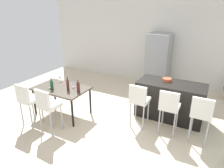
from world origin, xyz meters
TOP-DOWN VIEW (x-y plane):
  - ground_plane at (0.00, 0.00)m, footprint 10.00×10.00m
  - back_wall at (0.00, 3.17)m, footprint 10.00×0.12m
  - kitchen_island at (0.42, 0.90)m, footprint 1.61×0.76m
  - bar_chair_left at (-0.12, 0.13)m, footprint 0.41×0.41m
  - bar_chair_middle at (0.56, 0.13)m, footprint 0.41×0.41m
  - bar_chair_right at (1.19, 0.13)m, footprint 0.41×0.41m
  - dining_table at (-2.08, -0.25)m, footprint 1.36×0.85m
  - dining_chair_near at (-2.38, -1.04)m, footprint 0.41×0.41m
  - dining_chair_far at (-1.77, -1.04)m, footprint 0.42×0.42m
  - wine_bottle_near at (-1.51, -0.28)m, footprint 0.08×0.08m
  - wine_bottle_corner at (-2.19, -0.45)m, footprint 0.08×0.08m
  - wine_bottle_middle at (-1.80, -0.31)m, footprint 0.06×0.06m
  - wine_glass_left at (-2.30, -0.41)m, footprint 0.07×0.07m
  - wine_glass_right at (-2.41, 0.09)m, footprint 0.07×0.07m
  - wine_glass_far at (-1.83, -0.08)m, footprint 0.07×0.07m
  - refrigerator at (-0.46, 2.73)m, footprint 0.72×0.68m
  - fruit_bowl at (0.27, 0.99)m, footprint 0.22×0.22m

SIDE VIEW (x-z plane):
  - ground_plane at x=0.00m, z-range 0.00..0.00m
  - kitchen_island at x=0.42m, z-range 0.00..0.92m
  - dining_table at x=-2.08m, z-range 0.30..1.04m
  - bar_chair_left at x=-0.12m, z-range 0.17..1.22m
  - bar_chair_middle at x=0.56m, z-range 0.17..1.22m
  - bar_chair_right at x=1.19m, z-range 0.17..1.22m
  - dining_chair_near at x=-2.38m, z-range 0.17..1.22m
  - dining_chair_far at x=-1.77m, z-range 0.17..1.22m
  - wine_bottle_corner at x=-2.19m, z-range 0.71..1.00m
  - wine_glass_left at x=-2.30m, z-range 0.78..0.95m
  - wine_glass_right at x=-2.41m, z-range 0.78..0.95m
  - wine_glass_far at x=-1.83m, z-range 0.78..0.95m
  - wine_bottle_near at x=-1.51m, z-range 0.71..1.02m
  - wine_bottle_middle at x=-1.80m, z-range 0.70..1.05m
  - refrigerator at x=-0.46m, z-range 0.00..1.84m
  - fruit_bowl at x=0.27m, z-range 0.92..0.99m
  - back_wall at x=0.00m, z-range 0.00..2.90m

